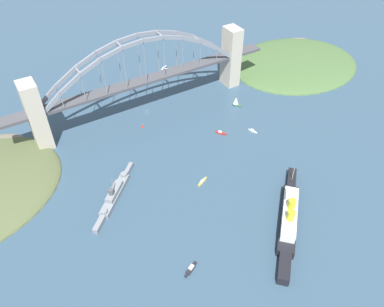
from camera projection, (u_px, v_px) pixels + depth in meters
name	position (u px, v px, depth m)	size (l,w,h in m)	color
ground_plane	(147.00, 111.00, 345.10)	(1400.00, 1400.00, 0.00)	#334C60
harbor_arch_bridge	(144.00, 81.00, 324.30)	(244.34, 17.13, 71.60)	#BCB29E
headland_west_shore	(295.00, 63.00, 411.49)	(141.56, 117.33, 16.04)	#476638
ocean_liner	(289.00, 217.00, 246.14)	(71.18, 69.85, 19.62)	black
naval_cruiser	(114.00, 195.00, 264.46)	(48.75, 48.35, 17.29)	gray
seaplane_taxiing_near_bridge	(164.00, 69.00, 398.79)	(9.58, 8.37, 4.61)	#B7B7B2
small_boat_0	(221.00, 133.00, 319.60)	(6.56, 9.01, 2.25)	#B2231E
small_boat_1	(236.00, 101.00, 348.81)	(6.82, 8.84, 9.59)	#2D6B3D
small_boat_2	(191.00, 269.00, 223.58)	(11.28, 6.87, 2.34)	black
small_boat_3	(253.00, 131.00, 321.88)	(3.69, 8.05, 2.18)	silver
small_boat_4	(202.00, 182.00, 276.90)	(10.03, 5.56, 2.28)	gold
channel_marker_buoy	(142.00, 126.00, 326.11)	(2.20, 2.20, 2.75)	red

